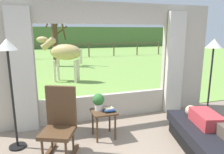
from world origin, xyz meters
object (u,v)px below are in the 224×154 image
at_px(reclining_person, 215,124).
at_px(rocking_chair, 60,123).
at_px(potted_plant, 98,101).
at_px(floor_lamp_right, 213,56).
at_px(side_table, 104,116).
at_px(floor_lamp_left, 9,61).
at_px(horse, 64,52).
at_px(book_stack, 109,110).
at_px(recliner_sofa, 211,140).
at_px(pasture_tree, 56,41).

bearing_deg(reclining_person, rocking_chair, 175.86).
xyz_separation_m(reclining_person, potted_plant, (-1.60, 1.15, 0.18)).
distance_m(potted_plant, floor_lamp_right, 2.51).
relative_size(reclining_person, side_table, 2.74).
xyz_separation_m(floor_lamp_left, horse, (1.26, 4.54, -0.34)).
distance_m(book_stack, floor_lamp_right, 2.40).
bearing_deg(potted_plant, rocking_chair, -151.36).
xyz_separation_m(recliner_sofa, potted_plant, (-1.60, 1.10, 0.48)).
height_order(rocking_chair, side_table, rocking_chair).
distance_m(rocking_chair, potted_plant, 0.85).
xyz_separation_m(recliner_sofa, floor_lamp_left, (-3.03, 1.15, 1.27)).
height_order(side_table, book_stack, book_stack).
height_order(recliner_sofa, reclining_person, reclining_person).
relative_size(book_stack, floor_lamp_left, 0.11).
bearing_deg(book_stack, floor_lamp_right, -0.52).
distance_m(reclining_person, floor_lamp_left, 3.40).
height_order(recliner_sofa, pasture_tree, pasture_tree).
bearing_deg(floor_lamp_right, reclining_person, -128.19).
xyz_separation_m(rocking_chair, horse, (0.56, 5.00, 0.61)).
distance_m(floor_lamp_left, pasture_tree, 8.44).
bearing_deg(rocking_chair, reclining_person, 6.43).
height_order(book_stack, floor_lamp_left, floor_lamp_left).
distance_m(rocking_chair, floor_lamp_right, 3.27).
bearing_deg(side_table, floor_lamp_left, 175.79).
bearing_deg(rocking_chair, recliner_sofa, 7.52).
bearing_deg(book_stack, potted_plant, 144.08).
relative_size(side_table, pasture_tree, 0.16).
bearing_deg(floor_lamp_left, side_table, -4.21).
bearing_deg(floor_lamp_left, floor_lamp_right, -2.91).
height_order(rocking_chair, floor_lamp_right, floor_lamp_right).
bearing_deg(pasture_tree, recliner_sofa, -79.17).
relative_size(reclining_person, pasture_tree, 0.44).
distance_m(reclining_person, floor_lamp_right, 1.59).
bearing_deg(side_table, potted_plant, 143.13).
distance_m(reclining_person, potted_plant, 1.98).
xyz_separation_m(recliner_sofa, reclining_person, (-0.00, -0.05, 0.30)).
bearing_deg(book_stack, reclining_person, -35.72).
height_order(reclining_person, horse, horse).
bearing_deg(pasture_tree, floor_lamp_right, -73.00).
bearing_deg(book_stack, horse, 94.14).
bearing_deg(floor_lamp_left, book_stack, -6.20).
relative_size(floor_lamp_left, horse, 1.06).
height_order(reclining_person, side_table, reclining_person).
xyz_separation_m(reclining_person, book_stack, (-1.43, 1.03, 0.03)).
height_order(recliner_sofa, potted_plant, potted_plant).
relative_size(potted_plant, book_stack, 1.54).
relative_size(side_table, floor_lamp_left, 0.28).
relative_size(rocking_chair, potted_plant, 3.50).
distance_m(side_table, book_stack, 0.17).
distance_m(side_table, potted_plant, 0.29).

